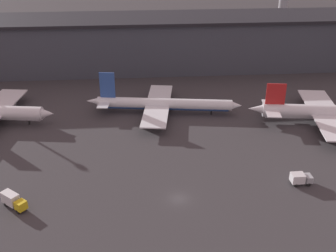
% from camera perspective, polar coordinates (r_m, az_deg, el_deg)
% --- Properties ---
extents(ground, '(600.00, 600.00, 0.00)m').
position_cam_1_polar(ground, '(93.61, 1.46, -9.81)').
color(ground, '#383538').
extents(terminal_building, '(241.22, 25.70, 20.53)m').
position_cam_1_polar(terminal_building, '(170.65, -1.63, 11.22)').
color(terminal_building, '#3D424C').
rests_on(terminal_building, ground).
extents(airplane_1, '(48.55, 33.35, 12.97)m').
position_cam_1_polar(airplane_1, '(131.17, -0.77, 2.99)').
color(airplane_1, white).
rests_on(airplane_1, ground).
extents(airplane_2, '(48.92, 36.58, 12.19)m').
position_cam_1_polar(airplane_2, '(133.18, 21.19, 1.72)').
color(airplane_2, silver).
rests_on(airplane_2, ground).
extents(service_vehicle_3, '(4.79, 2.49, 2.77)m').
position_cam_1_polar(service_vehicle_3, '(101.93, 17.50, -6.78)').
color(service_vehicle_3, '#9EA3A8').
rests_on(service_vehicle_3, ground).
extents(service_vehicle_4, '(6.25, 5.73, 3.21)m').
position_cam_1_polar(service_vehicle_4, '(95.81, -20.23, -9.44)').
color(service_vehicle_4, gold).
rests_on(service_vehicle_4, ground).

